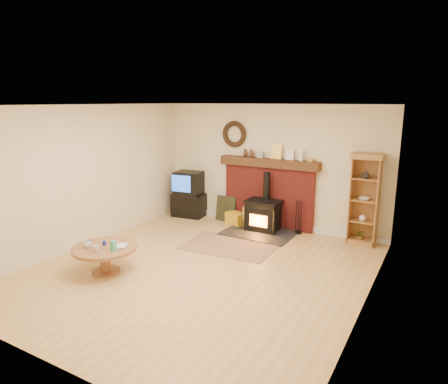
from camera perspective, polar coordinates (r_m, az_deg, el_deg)
The scene contains 11 objects.
ground at distance 6.57m, azimuth -3.28°, elevation -11.05°, with size 5.50×5.50×0.00m, color tan.
room_shell at distance 6.16m, azimuth -3.15°, elevation 4.05°, with size 5.02×5.52×2.61m.
chimney_breast at distance 8.57m, azimuth 6.36°, elevation 0.29°, with size 2.20×0.22×1.78m.
wood_stove at distance 8.31m, azimuth 5.51°, elevation -3.55°, with size 1.40×1.00×1.22m.
area_rug at distance 7.56m, azimuth 0.78°, elevation -7.66°, with size 1.66×1.14×0.01m, color brown.
tv_unit at distance 9.37m, azimuth -5.05°, elevation -0.42°, with size 0.78×0.59×1.06m.
curio_cabinet at distance 7.89m, azimuth 19.44°, elevation -0.97°, with size 0.56×0.40×1.73m.
firelog_box at distance 8.77m, azimuth 1.69°, elevation -3.84°, with size 0.43×0.27×0.27m, color yellow.
leaning_painting at distance 9.01m, azimuth 0.24°, elevation -2.39°, with size 0.47×0.03×0.57m, color black.
fire_tools at distance 8.33m, azimuth 10.51°, elevation -4.98°, with size 0.16×0.16×0.70m.
coffee_table at distance 6.62m, azimuth -16.70°, elevation -8.15°, with size 1.00×1.00×0.59m.
Camera 1 is at (3.28, -5.02, 2.67)m, focal length 32.00 mm.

